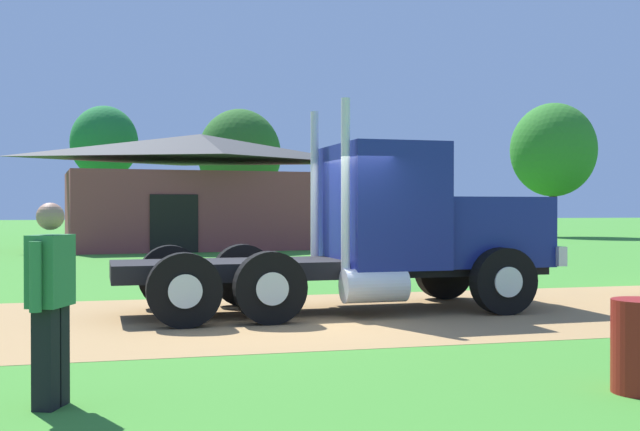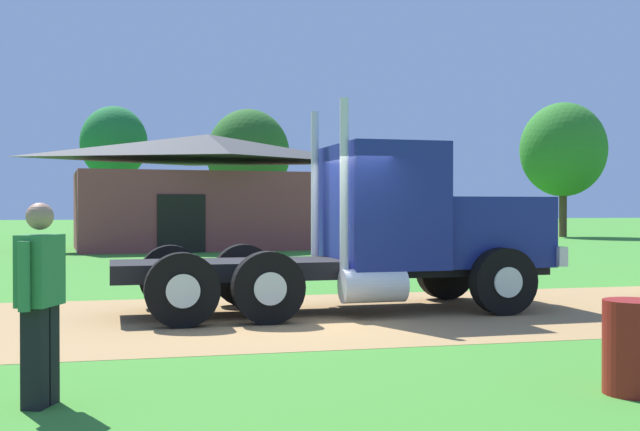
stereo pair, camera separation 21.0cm
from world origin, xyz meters
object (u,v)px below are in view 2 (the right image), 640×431
object	(u,v)px
visitor_standing_near	(40,296)
shed_building	(208,193)
truck_foreground_white	(390,233)
steel_barrel	(634,347)

from	to	relation	value
visitor_standing_near	shed_building	xyz separation A→B (m)	(3.79, 25.98, 1.35)
truck_foreground_white	shed_building	world-z (taller)	shed_building
visitor_standing_near	shed_building	world-z (taller)	shed_building
steel_barrel	visitor_standing_near	bearing A→B (deg)	171.52
truck_foreground_white	shed_building	size ratio (longest dim) A/B	0.62
steel_barrel	shed_building	xyz separation A→B (m)	(-1.46, 26.76, 1.87)
steel_barrel	shed_building	world-z (taller)	shed_building
steel_barrel	truck_foreground_white	bearing A→B (deg)	92.62
shed_building	truck_foreground_white	bearing A→B (deg)	-86.71
visitor_standing_near	truck_foreground_white	bearing A→B (deg)	47.57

